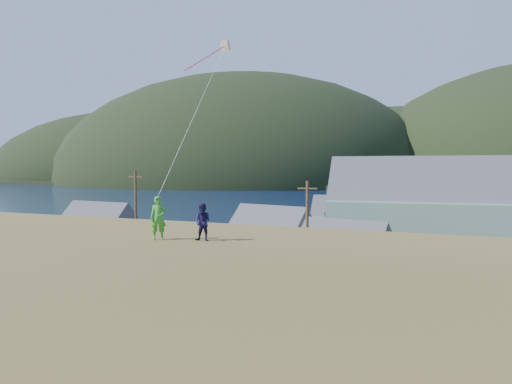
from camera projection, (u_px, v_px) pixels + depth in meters
ground at (308, 299)px, 35.13m from camera, size 900.00×900.00×0.00m
grass_strip at (301, 305)px, 33.27m from camera, size 110.00×8.00×0.10m
waterfront_lot at (349, 258)px, 50.87m from camera, size 72.00×36.00×0.12m
wharf at (338, 227)px, 74.40m from camera, size 26.00×14.00×0.90m
far_shore at (426, 180)px, 340.77m from camera, size 900.00×320.00×2.00m
far_hills at (485, 181)px, 280.55m from camera, size 760.00×265.00×143.00m
shed_teal at (94, 230)px, 54.14m from camera, size 9.85×7.46×7.28m
shed_palegreen_near at (268, 233)px, 52.67m from camera, size 10.63×8.08×6.87m
shed_white at (341, 252)px, 41.27m from camera, size 9.06×7.01×6.44m
shed_palegreen_far at (354, 221)px, 61.10m from camera, size 11.90×7.42×7.70m
utility_poles at (295, 235)px, 36.84m from camera, size 32.92×0.24×9.74m
parked_cars at (282, 241)px, 57.29m from camera, size 26.11×13.64×1.56m
kite_flyer_green at (158, 218)px, 18.11m from camera, size 0.76×0.68×1.74m
kite_flyer_navy at (203, 222)px, 17.82m from camera, size 0.76×0.62×1.47m
kite_rig at (221, 49)px, 25.32m from camera, size 1.12×4.34×11.49m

